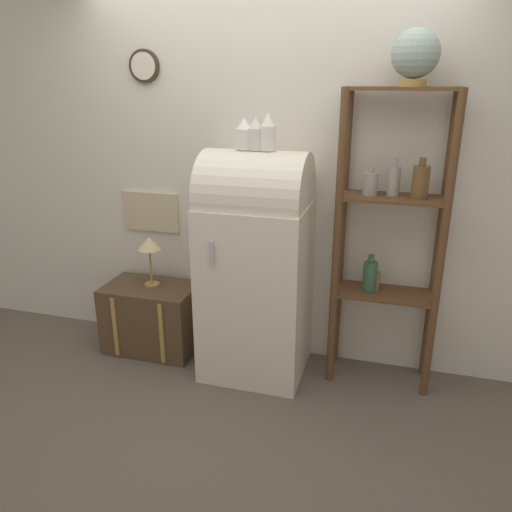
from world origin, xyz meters
TOP-DOWN VIEW (x-y plane):
  - ground_plane at (0.00, 0.00)m, footprint 12.00×12.00m
  - wall_back at (-0.00, 0.57)m, footprint 7.00×0.09m
  - refrigerator at (-0.00, 0.25)m, footprint 0.68×0.63m
  - suitcase_trunk at (-0.82, 0.30)m, footprint 0.67×0.43m
  - shelf_unit at (0.82, 0.38)m, footprint 0.66×0.31m
  - globe at (0.88, 0.34)m, footprint 0.26×0.26m
  - vase_left at (-0.07, 0.25)m, footprint 0.11×0.11m
  - vase_center at (-0.00, 0.24)m, footprint 0.09×0.09m
  - vase_right at (0.08, 0.24)m, footprint 0.10×0.10m
  - desk_lamp at (-0.81, 0.32)m, footprint 0.17×0.17m

SIDE VIEW (x-z plane):
  - ground_plane at x=0.00m, z-range 0.00..0.00m
  - suitcase_trunk at x=-0.82m, z-range 0.00..0.51m
  - refrigerator at x=0.00m, z-range 0.03..1.56m
  - desk_lamp at x=-0.81m, z-range 0.62..0.99m
  - shelf_unit at x=0.82m, z-range 0.11..2.01m
  - wall_back at x=0.00m, z-range 0.00..2.70m
  - vase_left at x=-0.07m, z-range 1.52..1.71m
  - vase_center at x=0.00m, z-range 1.52..1.72m
  - vase_right at x=0.08m, z-range 1.52..1.74m
  - globe at x=0.88m, z-range 1.91..2.21m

